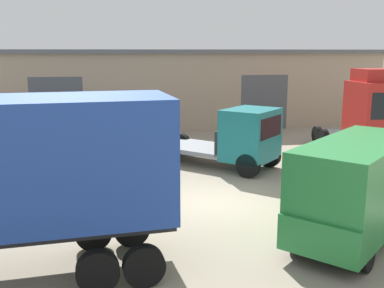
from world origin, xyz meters
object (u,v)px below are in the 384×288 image
Objects in this scene: tractor_unit_red at (374,117)px; delivery_van_green at (355,188)px; flatbed_truck_teal at (231,139)px; flatbed_truck_blue at (77,136)px; traffic_cone at (108,186)px.

delivery_van_green is at bearing -30.75° from tractor_unit_red.
flatbed_truck_teal is 7.11m from flatbed_truck_blue.
delivery_van_green is at bearing -36.99° from flatbed_truck_teal.
delivery_van_green is 8.71m from traffic_cone.
tractor_unit_red is 14.05m from flatbed_truck_blue.
traffic_cone is (-12.54, -3.14, -1.79)m from tractor_unit_red.
delivery_van_green is at bearing -39.43° from traffic_cone.
flatbed_truck_blue is 15.69× the size of traffic_cone.
flatbed_truck_teal is at bearing 15.67° from flatbed_truck_blue.
delivery_van_green is (-5.88, -8.62, -0.55)m from tractor_unit_red.
tractor_unit_red is at bearing 14.06° from traffic_cone.
tractor_unit_red is 7.18m from flatbed_truck_teal.
traffic_cone is (1.37, -4.98, -1.02)m from flatbed_truck_blue.
traffic_cone is at bearing -80.89° from delivery_van_green.
tractor_unit_red is 0.73× the size of flatbed_truck_blue.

